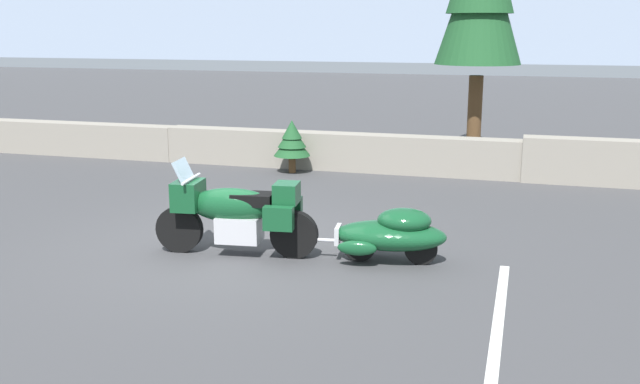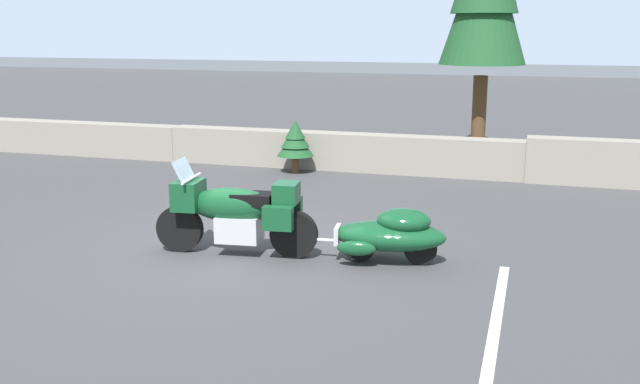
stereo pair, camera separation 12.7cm
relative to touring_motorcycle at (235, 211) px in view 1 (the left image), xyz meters
The scene contains 6 objects.
ground_plane 0.70m from the touring_motorcycle, 139.13° to the left, with size 80.00×80.00×0.00m, color #424244.
stone_guard_wall 6.31m from the touring_motorcycle, 90.18° to the left, with size 24.00×0.59×0.93m.
touring_motorcycle is the anchor object (origin of this frame).
car_shaped_trailer 2.17m from the touring_motorcycle, ahead, with size 2.23×0.89×0.76m.
pine_sapling_near 5.83m from the touring_motorcycle, 100.63° to the left, with size 0.80×0.80×1.16m.
parking_stripe_marker 3.91m from the touring_motorcycle, 19.43° to the right, with size 0.12×3.60×0.01m, color silver.
Camera 1 is at (4.05, -9.09, 3.10)m, focal length 40.22 mm.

